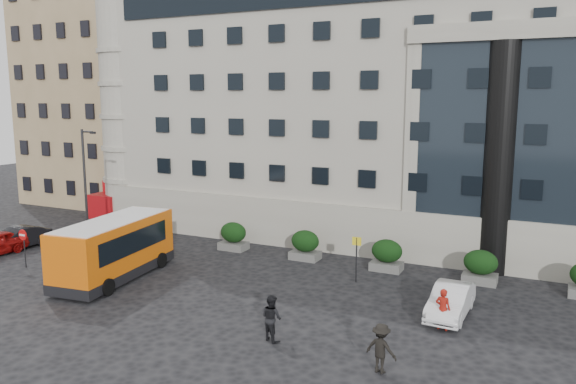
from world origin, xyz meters
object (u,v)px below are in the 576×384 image
Objects in this scene: hedge_d at (480,266)px; parked_car_b at (17,238)px; hedge_a at (233,236)px; hedge_b at (305,245)px; bus_stop_sign at (357,251)px; parked_car_d at (158,207)px; white_taxi at (451,301)px; red_truck at (127,198)px; pedestrian_b at (272,318)px; street_lamp at (86,187)px; parked_car_c at (140,215)px; pedestrian_a at (443,309)px; pedestrian_c at (381,348)px; no_entry_sign at (23,241)px; minibus at (114,246)px; hedge_c at (387,255)px.

parked_car_b is at bearing -167.80° from hedge_d.
hedge_a is 1.00× the size of hedge_b.
bus_stop_sign reaches higher than hedge_a.
white_taxi is at bearing -18.08° from parked_car_d.
red_truck is at bearing -139.53° from parked_car_d.
red_truck is 1.36× the size of white_taxi.
parked_car_b is 2.27× the size of pedestrian_b.
red_truck is (-5.55, 9.78, -2.73)m from street_lamp.
parked_car_d is (-0.73, 3.13, 0.02)m from parked_car_c.
pedestrian_a is (25.59, -10.49, 0.20)m from parked_car_c.
parked_car_d is at bearing 150.54° from hedge_a.
pedestrian_b reaches higher than pedestrian_c.
pedestrian_c is at bearing -8.13° from parked_car_b.
hedge_a is 9.89m from street_lamp.
red_truck is 32.08m from pedestrian_c.
no_entry_sign is 0.28× the size of minibus.
parked_car_c is 2.72× the size of pedestrian_a.
minibus is at bearing -49.62° from red_truck.
street_lamp is at bearing -66.82° from parked_car_d.
parked_car_d is 28.91m from white_taxi.
hedge_d is at bearing 16.63° from minibus.
minibus is (-18.41, -7.99, 0.90)m from hedge_d.
minibus is 4.42× the size of pedestrian_c.
pedestrian_c is (4.16, -9.30, -0.80)m from bus_stop_sign.
hedge_a is 14.40m from red_truck.
pedestrian_a reaches higher than parked_car_b.
hedge_c reaches higher than parked_car_c.
hedge_c is at bearing 0.00° from hedge_a.
parked_car_b is (-13.00, -6.18, -0.20)m from hedge_a.
hedge_c is 3.05m from bus_stop_sign.
minibus reaches higher than pedestrian_a.
parked_car_b is (-18.20, -6.18, -0.20)m from hedge_b.
hedge_c is 21.33m from no_entry_sign.
parked_car_c is 0.93× the size of parked_car_d.
street_lamp is at bearing 75.28° from no_entry_sign.
minibus is 1.38× the size of red_truck.
hedge_c is 19.27m from street_lamp.
red_truck reaches higher than hedge_c.
no_entry_sign is 22.90m from pedestrian_c.
street_lamp reaches higher than hedge_d.
hedge_c is 1.00× the size of pedestrian_a.
no_entry_sign reaches higher than white_taxi.
parked_car_b is 0.88× the size of parked_car_c.
street_lamp is 1.81× the size of parked_car_b.
bus_stop_sign is 0.47× the size of parked_car_d.
pedestrian_a is (-0.65, -7.19, -0.01)m from hedge_d.
hedge_b is at bearing -14.01° from red_truck.
street_lamp reaches higher than hedge_c.
street_lamp is 3.45× the size of no_entry_sign.
no_entry_sign is 24.02m from pedestrian_a.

